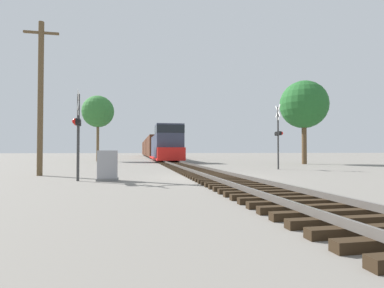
% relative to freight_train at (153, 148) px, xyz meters
% --- Properties ---
extents(ground_plane, '(400.00, 400.00, 0.00)m').
position_rel_freight_train_xyz_m(ground_plane, '(0.00, -51.44, -2.09)').
color(ground_plane, slate).
extents(rail_track_bed, '(2.60, 160.00, 0.31)m').
position_rel_freight_train_xyz_m(rail_track_bed, '(0.00, -51.44, -1.95)').
color(rail_track_bed, black).
rests_on(rail_track_bed, ground).
extents(freight_train, '(3.06, 68.91, 4.35)m').
position_rel_freight_train_xyz_m(freight_train, '(0.00, 0.00, 0.00)').
color(freight_train, '#33384C').
rests_on(freight_train, ground).
extents(crossing_signal_near, '(0.41, 1.01, 4.01)m').
position_rel_freight_train_xyz_m(crossing_signal_near, '(-6.31, -52.10, 0.34)').
color(crossing_signal_near, '#333333').
rests_on(crossing_signal_near, ground).
extents(crossing_signal_far, '(0.41, 1.01, 4.69)m').
position_rel_freight_train_xyz_m(crossing_signal_far, '(6.43, -45.89, 0.48)').
color(crossing_signal_far, '#333333').
rests_on(crossing_signal_far, ground).
extents(relay_cabinet, '(0.93, 0.60, 1.34)m').
position_rel_freight_train_xyz_m(relay_cabinet, '(-5.00, -52.22, -1.42)').
color(relay_cabinet, slate).
rests_on(relay_cabinet, ground).
extents(utility_pole, '(1.80, 0.29, 8.35)m').
position_rel_freight_train_xyz_m(utility_pole, '(-8.84, -48.66, 2.22)').
color(utility_pole, brown).
rests_on(utility_pole, ground).
extents(tree_far_right, '(4.86, 4.86, 8.54)m').
position_rel_freight_train_xyz_m(tree_far_right, '(13.21, -38.16, 3.99)').
color(tree_far_right, brown).
rests_on(tree_far_right, ground).
extents(tree_mid_background, '(4.12, 4.12, 8.56)m').
position_rel_freight_train_xyz_m(tree_mid_background, '(-8.56, -25.52, 4.39)').
color(tree_mid_background, brown).
rests_on(tree_mid_background, ground).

